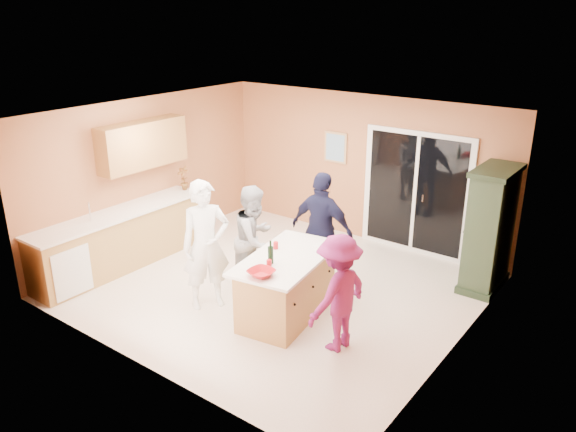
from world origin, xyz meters
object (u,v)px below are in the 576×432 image
Objects in this scene: green_hutch at (490,231)px; woman_navy at (322,230)px; woman_white at (206,245)px; woman_grey at (255,239)px; kitchen_island at (287,288)px; woman_magenta at (338,293)px.

woman_navy is at bearing -145.79° from green_hutch.
woman_grey is (0.23, 0.77, -0.11)m from woman_white.
green_hutch is 1.01× the size of woman_white.
kitchen_island is at bearing -127.29° from green_hutch.
woman_white is at bearing -77.66° from woman_magenta.
woman_magenta is (0.95, -0.24, 0.33)m from kitchen_island.
woman_grey is at bearing -101.06° from woman_magenta.
woman_white is at bearing -135.46° from green_hutch.
woman_grey is (-0.83, 0.34, 0.39)m from kitchen_island.
green_hutch is 2.45m from woman_navy.
woman_white is at bearing 58.04° from woman_navy.
woman_magenta reaches higher than kitchen_island.
green_hutch is at bearing -13.32° from woman_white.
woman_grey is at bearing 46.38° from woman_navy.
woman_grey is 1.08× the size of woman_magenta.
woman_grey is 0.92× the size of woman_navy.
woman_white reaches higher than woman_navy.
woman_grey reaches higher than woman_magenta.
woman_white is 1.76m from woman_navy.
green_hutch reaches higher than woman_white.
kitchen_island is 1.02× the size of woman_navy.
kitchen_island is 0.97× the size of green_hutch.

